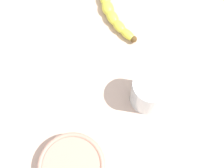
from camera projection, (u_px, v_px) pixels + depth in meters
wooden_tabletop at (114, 70)px, 75.44cm from camera, size 120.00×120.00×3.00cm
banana at (111, 7)px, 78.44cm from camera, size 24.26×6.21×3.26cm
smoothie_glass at (149, 92)px, 66.61cm from camera, size 8.42×8.42×10.53cm
ceramic_bowl at (72, 167)px, 63.14cm from camera, size 14.84×14.84×4.31cm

